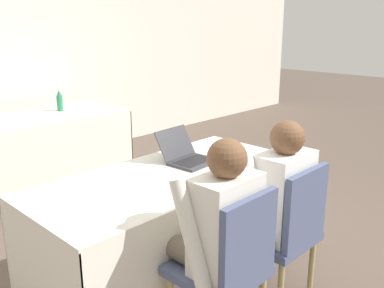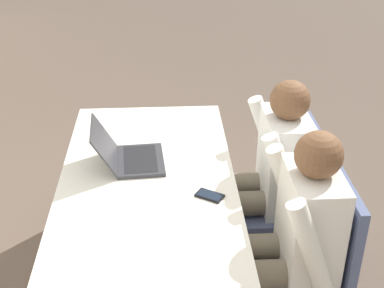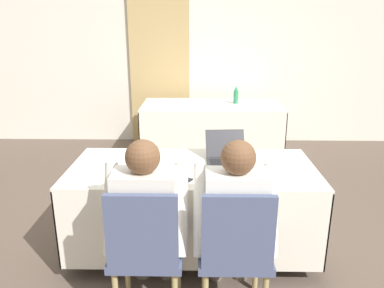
{
  "view_description": "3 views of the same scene",
  "coord_description": "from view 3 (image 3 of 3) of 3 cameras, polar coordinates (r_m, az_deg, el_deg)",
  "views": [
    {
      "loc": [
        -1.78,
        -1.95,
        1.7
      ],
      "look_at": [
        0.0,
        -0.21,
        0.98
      ],
      "focal_mm": 40.0,
      "sensor_mm": 36.0,
      "label": 1
    },
    {
      "loc": [
        -2.09,
        -0.09,
        2.14
      ],
      "look_at": [
        0.0,
        -0.21,
        0.98
      ],
      "focal_mm": 50.0,
      "sensor_mm": 36.0,
      "label": 2
    },
    {
      "loc": [
        0.05,
        -2.66,
        1.78
      ],
      "look_at": [
        0.0,
        -0.21,
        0.98
      ],
      "focal_mm": 35.0,
      "sensor_mm": 36.0,
      "label": 3
    }
  ],
  "objects": [
    {
      "name": "paper_beside_laptop",
      "position": [
        3.03,
        -8.74,
        -2.42
      ],
      "size": [
        0.27,
        0.34,
        0.0
      ],
      "rotation": [
        0.0,
        0.0,
        0.23
      ],
      "color": "white",
      "rests_on": "conference_table_near"
    },
    {
      "name": "chair_near_right",
      "position": [
        2.32,
        6.59,
        -15.5
      ],
      "size": [
        0.44,
        0.44,
        0.9
      ],
      "rotation": [
        0.0,
        0.0,
        3.14
      ],
      "color": "tan",
      "rests_on": "ground_plane"
    },
    {
      "name": "water_bottle",
      "position": [
        5.16,
        6.72,
        7.41
      ],
      "size": [
        0.07,
        0.07,
        0.25
      ],
      "color": "#288456",
      "rests_on": "conference_table_far"
    },
    {
      "name": "conference_table_near",
      "position": [
        2.93,
        0.08,
        -6.55
      ],
      "size": [
        1.87,
        0.86,
        0.73
      ],
      "color": "white",
      "rests_on": "ground_plane"
    },
    {
      "name": "person_checkered_shirt",
      "position": [
        2.34,
        -6.85,
        -10.7
      ],
      "size": [
        0.5,
        0.52,
        1.16
      ],
      "rotation": [
        0.0,
        0.0,
        3.14
      ],
      "color": "#665B4C",
      "rests_on": "ground_plane"
    },
    {
      "name": "wall_back",
      "position": [
        5.75,
        0.62,
        13.67
      ],
      "size": [
        12.0,
        0.06,
        2.7
      ],
      "color": "silver",
      "rests_on": "ground_plane"
    },
    {
      "name": "conference_table_far",
      "position": [
        5.13,
        2.98,
        4.21
      ],
      "size": [
        1.87,
        0.86,
        0.73
      ],
      "color": "white",
      "rests_on": "ground_plane"
    },
    {
      "name": "laptop",
      "position": [
        2.94,
        5.35,
        -2.05
      ],
      "size": [
        0.34,
        0.38,
        0.22
      ],
      "rotation": [
        0.0,
        0.0,
        0.07
      ],
      "color": "#333338",
      "rests_on": "conference_table_near"
    },
    {
      "name": "cell_phone",
      "position": [
        2.59,
        -1.27,
        -5.68
      ],
      "size": [
        0.13,
        0.14,
        0.01
      ],
      "rotation": [
        0.0,
        0.0,
        -0.57
      ],
      "color": "black",
      "rests_on": "conference_table_near"
    },
    {
      "name": "ground_plane",
      "position": [
        3.2,
        0.07,
        -15.75
      ],
      "size": [
        24.0,
        24.0,
        0.0
      ],
      "primitive_type": "plane",
      "color": "brown"
    },
    {
      "name": "person_white_shirt",
      "position": [
        2.33,
        6.49,
        -10.82
      ],
      "size": [
        0.5,
        0.52,
        1.16
      ],
      "rotation": [
        0.0,
        0.0,
        3.14
      ],
      "color": "#665B4C",
      "rests_on": "ground_plane"
    },
    {
      "name": "chair_near_left",
      "position": [
        2.33,
        -7.05,
        -15.36
      ],
      "size": [
        0.44,
        0.44,
        0.9
      ],
      "rotation": [
        0.0,
        0.0,
        3.14
      ],
      "color": "tan",
      "rests_on": "ground_plane"
    },
    {
      "name": "curtain_panel",
      "position": [
        5.73,
        -4.99,
        13.34
      ],
      "size": [
        0.89,
        0.04,
        2.65
      ],
      "color": "tan",
      "rests_on": "ground_plane"
    }
  ]
}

